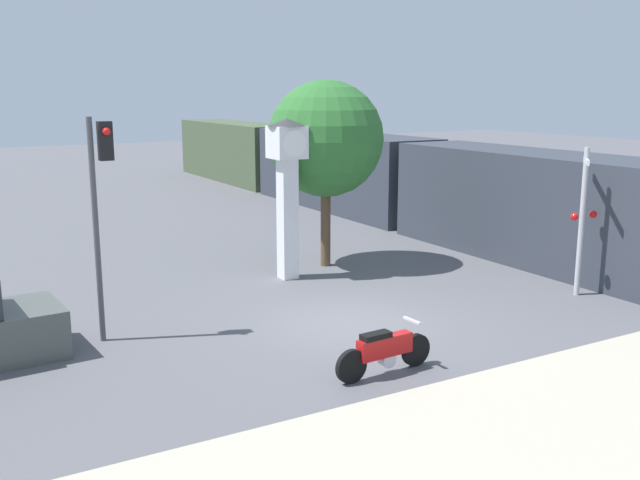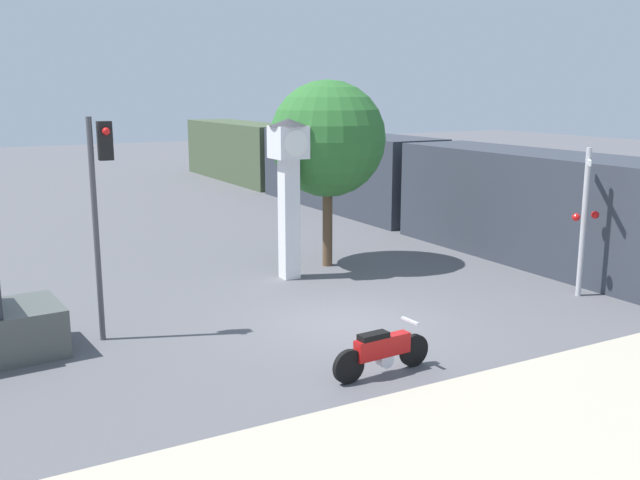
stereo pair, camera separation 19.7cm
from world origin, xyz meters
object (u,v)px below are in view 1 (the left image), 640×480
traffic_light (100,190)px  railroad_crossing_signal (582,216)px  freight_train (341,171)px  street_tree (326,139)px  motorcycle (384,351)px  clock_tower (287,174)px

traffic_light → railroad_crossing_signal: 11.89m
freight_train → street_tree: street_tree is taller
traffic_light → railroad_crossing_signal: (11.54, -2.63, -1.14)m
freight_train → railroad_crossing_signal: size_ratio=9.20×
motorcycle → freight_train: size_ratio=0.06×
traffic_light → freight_train: bearing=43.0°
clock_tower → railroad_crossing_signal: clock_tower is taller
motorcycle → clock_tower: clock_tower is taller
freight_train → railroad_crossing_signal: (-2.05, -15.31, 0.41)m
railroad_crossing_signal → street_tree: (-4.14, 6.07, 1.75)m
motorcycle → freight_train: freight_train is taller
railroad_crossing_signal → freight_train: bearing=82.4°
clock_tower → freight_train: bearing=51.8°
motorcycle → railroad_crossing_signal: (7.48, 1.91, 1.65)m
clock_tower → traffic_light: 6.32m
street_tree → railroad_crossing_signal: bearing=-55.7°
traffic_light → motorcycle: bearing=-48.1°
traffic_light → street_tree: size_ratio=0.85×
motorcycle → traffic_light: (-4.06, 4.53, 2.78)m
traffic_light → street_tree: (7.40, 3.44, 0.61)m
clock_tower → freight_train: size_ratio=0.13×
railroad_crossing_signal → street_tree: size_ratio=0.69×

